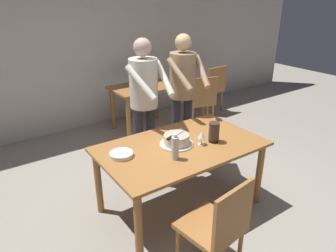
% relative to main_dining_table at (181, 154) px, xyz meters
% --- Properties ---
extents(ground_plane, '(14.00, 14.00, 0.00)m').
position_rel_main_dining_table_xyz_m(ground_plane, '(0.00, 0.00, -0.65)').
color(ground_plane, gray).
extents(back_wall, '(10.00, 0.12, 2.70)m').
position_rel_main_dining_table_xyz_m(back_wall, '(0.00, 2.77, 0.70)').
color(back_wall, '#BCB7AD').
rests_on(back_wall, ground_plane).
extents(main_dining_table, '(1.64, 0.98, 0.75)m').
position_rel_main_dining_table_xyz_m(main_dining_table, '(0.00, 0.00, 0.00)').
color(main_dining_table, '#9E6633').
rests_on(main_dining_table, ground_plane).
extents(cake_on_platter, '(0.34, 0.34, 0.11)m').
position_rel_main_dining_table_xyz_m(cake_on_platter, '(-0.03, 0.04, 0.15)').
color(cake_on_platter, silver).
rests_on(cake_on_platter, main_dining_table).
extents(cake_knife, '(0.26, 0.10, 0.02)m').
position_rel_main_dining_table_xyz_m(cake_knife, '(-0.10, 0.01, 0.22)').
color(cake_knife, silver).
rests_on(cake_knife, cake_on_platter).
extents(plate_stack, '(0.22, 0.22, 0.04)m').
position_rel_main_dining_table_xyz_m(plate_stack, '(-0.60, 0.13, 0.12)').
color(plate_stack, white).
rests_on(plate_stack, main_dining_table).
extents(wine_glass_near, '(0.08, 0.08, 0.14)m').
position_rel_main_dining_table_xyz_m(wine_glass_near, '(0.17, -0.11, 0.20)').
color(wine_glass_near, silver).
rests_on(wine_glass_near, main_dining_table).
extents(water_bottle, '(0.07, 0.07, 0.25)m').
position_rel_main_dining_table_xyz_m(water_bottle, '(-0.21, -0.19, 0.21)').
color(water_bottle, silver).
rests_on(water_bottle, main_dining_table).
extents(hurricane_lamp, '(0.11, 0.11, 0.21)m').
position_rel_main_dining_table_xyz_m(hurricane_lamp, '(0.32, -0.13, 0.21)').
color(hurricane_lamp, black).
rests_on(hurricane_lamp, main_dining_table).
extents(person_cutting_cake, '(0.47, 0.56, 1.72)m').
position_rel_main_dining_table_xyz_m(person_cutting_cake, '(-0.00, 0.70, 0.42)').
color(person_cutting_cake, '#2D2D38').
rests_on(person_cutting_cake, ground_plane).
extents(person_standing_beside, '(0.47, 0.56, 1.72)m').
position_rel_main_dining_table_xyz_m(person_standing_beside, '(0.57, 0.73, 0.42)').
color(person_standing_beside, '#2D2D38').
rests_on(person_standing_beside, ground_plane).
extents(chair_near_side, '(0.49, 0.49, 0.90)m').
position_rel_main_dining_table_xyz_m(chair_near_side, '(-0.29, -0.87, -0.16)').
color(chair_near_side, '#9E6633').
rests_on(chair_near_side, ground_plane).
extents(background_table, '(1.00, 0.70, 0.74)m').
position_rel_main_dining_table_xyz_m(background_table, '(0.76, 2.07, -0.07)').
color(background_table, '#9E6633').
rests_on(background_table, ground_plane).
extents(background_chair_0, '(0.55, 0.55, 0.90)m').
position_rel_main_dining_table_xyz_m(background_chair_0, '(1.60, 1.57, -0.16)').
color(background_chair_0, '#9E6633').
rests_on(background_chair_0, ground_plane).
extents(background_chair_1, '(0.46, 0.46, 0.90)m').
position_rel_main_dining_table_xyz_m(background_chair_1, '(2.24, 2.01, -0.16)').
color(background_chair_1, '#9E6633').
rests_on(background_chair_1, ground_plane).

